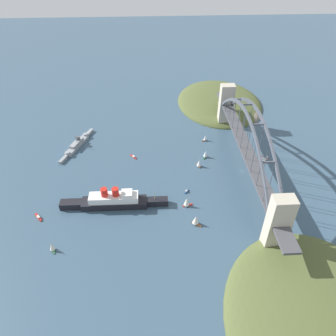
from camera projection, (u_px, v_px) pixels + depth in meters
The scene contains 16 objects.
ground_plane at pixel (242, 171), 343.88m from camera, with size 1400.00×1400.00×0.00m, color #385166.
harbor_arch_bridge at pixel (246, 148), 325.27m from camera, with size 261.16×17.19×72.37m.
headland_west_shore at pixel (332, 335), 208.71m from camera, with size 165.20×134.71×28.74m.
headland_east_shore at pixel (220, 103), 470.70m from camera, with size 154.20×121.21×24.29m.
ocean_liner at pixel (114, 201), 298.94m from camera, with size 14.68×100.93×21.30m.
naval_cruiser at pixel (77, 144), 380.18m from camera, with size 71.13×30.02×16.63m.
seaplane_taxiing_near_bridge at pixel (265, 159), 357.66m from camera, with size 9.15×8.68×5.04m.
small_boat_0 at pixel (206, 154), 361.41m from camera, with size 7.98×6.30×9.86m.
small_boat_1 at pixel (205, 138), 388.90m from camera, with size 5.65×6.99×8.92m.
small_boat_2 at pixel (187, 191), 317.34m from camera, with size 6.32×5.13×2.36m.
small_boat_3 at pixel (187, 202), 299.60m from camera, with size 6.62×9.82×10.76m.
small_boat_4 at pixel (38, 217), 289.86m from camera, with size 10.41×8.80×2.32m.
small_boat_5 at pixel (133, 157), 363.84m from camera, with size 9.76×7.86×1.96m.
small_boat_6 at pixel (196, 220), 281.50m from camera, with size 8.52×9.17×10.69m.
small_boat_7 at pixel (52, 247), 259.47m from camera, with size 7.36×5.65×9.05m.
small_boat_8 at pixel (199, 163), 347.79m from camera, with size 9.20×5.89×9.83m.
Camera 1 is at (-263.91, 94.80, 214.35)m, focal length 34.21 mm.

